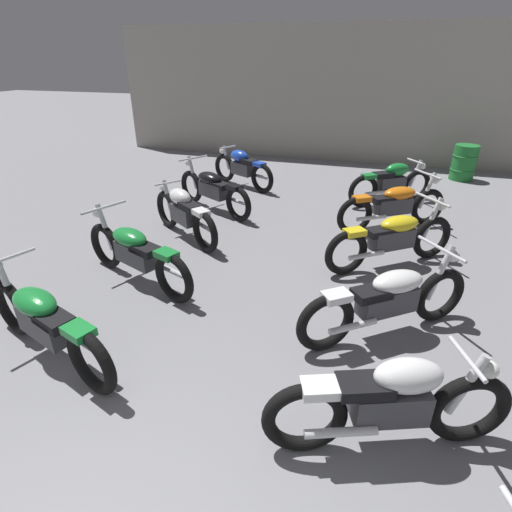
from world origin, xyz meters
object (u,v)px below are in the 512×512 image
Objects in this scene: motorcycle_left_row_1 at (44,322)px; motorcycle_right_row_1 at (391,402)px; motorcycle_left_row_5 at (242,167)px; motorcycle_right_row_5 at (392,182)px; motorcycle_right_row_3 at (393,237)px; motorcycle_right_row_2 at (388,299)px; motorcycle_left_row_3 at (184,213)px; motorcycle_left_row_4 at (213,189)px; oil_drum at (464,163)px; motorcycle_right_row_4 at (394,205)px; motorcycle_left_row_2 at (136,253)px.

motorcycle_left_row_1 is 3.30m from motorcycle_right_row_1.
motorcycle_right_row_5 is at bearing -3.82° from motorcycle_left_row_5.
motorcycle_right_row_3 is 2.91m from motorcycle_right_row_5.
motorcycle_left_row_3 is at bearing 152.30° from motorcycle_right_row_2.
motorcycle_left_row_5 is 7.21m from motorcycle_right_row_1.
motorcycle_left_row_1 is 1.07× the size of motorcycle_left_row_4.
motorcycle_left_row_4 is 1.73m from motorcycle_left_row_5.
motorcycle_left_row_5 is (-0.05, 3.12, 0.00)m from motorcycle_left_row_3.
motorcycle_left_row_1 is at bearing -120.12° from oil_drum.
motorcycle_left_row_4 is 1.09× the size of motorcycle_left_row_5.
motorcycle_left_row_1 is 4.57m from motorcycle_right_row_3.
motorcycle_right_row_4 is at bearing 90.06° from motorcycle_right_row_1.
motorcycle_left_row_2 is at bearing -87.66° from motorcycle_left_row_4.
motorcycle_right_row_3 is (3.28, 1.54, 0.00)m from motorcycle_left_row_2.
motorcycle_right_row_2 is 1.00× the size of motorcycle_right_row_3.
motorcycle_right_row_5 is at bearing 24.11° from motorcycle_left_row_4.
motorcycle_left_row_4 is 3.41m from motorcycle_right_row_4.
motorcycle_right_row_2 is at bearing 23.91° from motorcycle_left_row_1.
motorcycle_left_row_4 and motorcycle_right_row_4 have the same top height.
motorcycle_left_row_1 and motorcycle_right_row_4 have the same top height.
motorcycle_left_row_4 is at bearing 126.38° from motorcycle_right_row_1.
motorcycle_right_row_4 is at bearing 89.69° from motorcycle_right_row_3.
motorcycle_left_row_4 is 5.76m from motorcycle_right_row_1.
motorcycle_left_row_3 is at bearing 90.80° from motorcycle_left_row_1.
motorcycle_left_row_2 reaches higher than motorcycle_right_row_1.
motorcycle_right_row_2 is at bearing -42.91° from motorcycle_left_row_4.
motorcycle_left_row_2 is at bearing -137.39° from motorcycle_right_row_4.
motorcycle_left_row_3 is 3.33m from motorcycle_right_row_3.
motorcycle_right_row_4 reaches higher than motorcycle_left_row_3.
motorcycle_right_row_5 is (3.25, 6.08, 0.01)m from motorcycle_left_row_1.
motorcycle_right_row_3 is (3.29, 3.17, 0.00)m from motorcycle_left_row_1.
oil_drum is (4.94, 8.52, -0.03)m from motorcycle_left_row_1.
motorcycle_left_row_2 is 1.22× the size of motorcycle_left_row_3.
motorcycle_right_row_5 is (3.29, 2.90, 0.00)m from motorcycle_left_row_3.
motorcycle_left_row_5 is (0.02, 1.73, 0.01)m from motorcycle_left_row_4.
motorcycle_left_row_5 is at bearing 118.11° from motorcycle_right_row_1.
motorcycle_left_row_5 is 3.35m from motorcycle_right_row_5.
motorcycle_left_row_2 is 2.42× the size of oil_drum.
motorcycle_left_row_3 is 1.01× the size of motorcycle_right_row_5.
oil_drum is at bearing 72.82° from motorcycle_right_row_3.
motorcycle_right_row_3 is 1.48m from motorcycle_right_row_4.
oil_drum is (4.93, 6.89, -0.03)m from motorcycle_left_row_2.
motorcycle_right_row_1 is 1.13× the size of motorcycle_right_row_5.
motorcycle_right_row_5 is 2.97m from oil_drum.
motorcycle_left_row_1 reaches higher than motorcycle_right_row_1.
motorcycle_left_row_4 is 3.68m from motorcycle_right_row_3.
motorcycle_left_row_2 reaches higher than motorcycle_left_row_3.
motorcycle_left_row_1 is at bearing -88.59° from motorcycle_left_row_4.
motorcycle_right_row_3 reaches higher than motorcycle_right_row_1.
motorcycle_right_row_3 is at bearing -107.18° from oil_drum.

